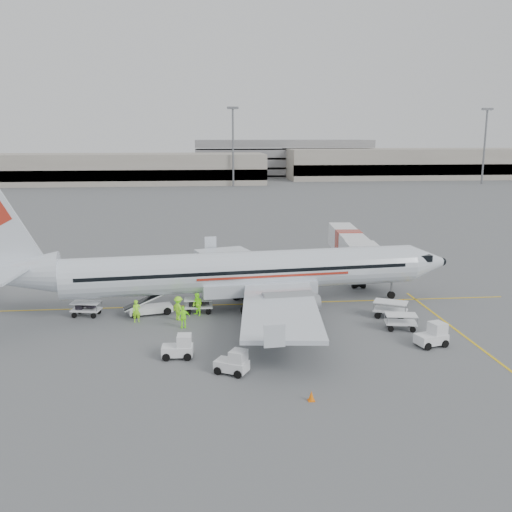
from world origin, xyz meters
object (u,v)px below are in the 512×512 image
(belt_loader, at_px, (150,299))
(jet_bridge, at_px, (348,252))
(aircraft, at_px, (245,245))
(tug_mid, at_px, (232,361))
(tug_fore, at_px, (431,335))
(tug_aft, at_px, (177,346))

(belt_loader, bearing_deg, jet_bridge, 17.73)
(aircraft, bearing_deg, jet_bridge, 38.07)
(aircraft, bearing_deg, tug_mid, -104.03)
(aircraft, distance_m, tug_fore, 16.44)
(belt_loader, height_order, tug_aft, belt_loader)
(belt_loader, bearing_deg, tug_fore, -39.50)
(belt_loader, xyz_separation_m, tug_mid, (5.90, -12.45, -0.50))
(tug_fore, height_order, tug_mid, tug_fore)
(aircraft, height_order, jet_bridge, aircraft)
(tug_aft, bearing_deg, aircraft, 66.44)
(aircraft, relative_size, jet_bridge, 2.29)
(aircraft, relative_size, tug_aft, 19.46)
(aircraft, distance_m, jet_bridge, 16.65)
(belt_loader, relative_size, tug_fore, 2.20)
(jet_bridge, height_order, belt_loader, jet_bridge)
(jet_bridge, xyz_separation_m, tug_fore, (0.22, -21.62, -1.43))
(aircraft, bearing_deg, tug_fore, -46.45)
(aircraft, distance_m, tug_mid, 14.41)
(jet_bridge, distance_m, belt_loader, 23.23)
(tug_mid, relative_size, tug_aft, 0.98)
(tug_fore, xyz_separation_m, tug_aft, (-17.30, -0.40, -0.04))
(tug_mid, bearing_deg, belt_loader, 143.81)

